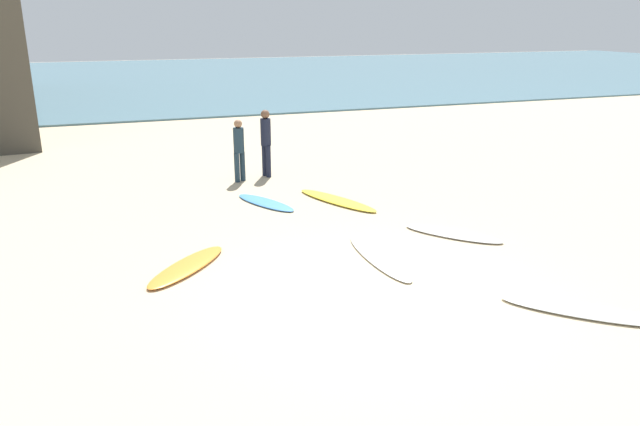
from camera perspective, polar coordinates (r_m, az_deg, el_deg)
ground_plane at (r=9.71m, az=5.22°, el=-7.46°), size 120.00×120.00×0.00m
ocean_water at (r=46.68m, az=-15.56°, el=12.24°), size 120.00×40.00×0.08m
surfboard_0 at (r=14.20m, az=-5.19°, el=1.00°), size 1.27×1.96×0.07m
surfboard_1 at (r=9.82m, az=23.77°, el=-8.47°), size 2.12×1.99×0.08m
surfboard_2 at (r=10.77m, az=-12.49°, el=-4.95°), size 1.82×1.90×0.09m
surfboard_3 at (r=12.38m, az=12.50°, el=-1.92°), size 1.69×1.90×0.07m
surfboard_4 at (r=11.00m, az=5.61°, el=-4.15°), size 0.54×2.41×0.06m
surfboard_5 at (r=14.30m, az=1.63°, el=1.22°), size 1.44×2.50×0.08m
beachgoer_near at (r=16.08m, az=-7.69°, el=6.17°), size 0.38×0.38×1.65m
beachgoer_mid at (r=16.50m, az=-5.15°, el=6.97°), size 0.35×0.35×1.83m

